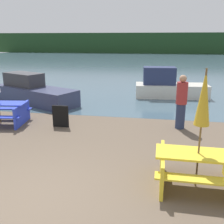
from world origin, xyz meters
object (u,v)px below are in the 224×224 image
Objects in this scene: boat at (33,92)px; boat_second at (168,86)px; person at (181,102)px; signboard at (61,116)px; picnic_table_yellow at (197,166)px; umbrella_gold at (204,98)px.

boat is 1.21× the size of boat_second.
signboard is at bearing -172.04° from person.
picnic_table_yellow is 0.45× the size of boat_second.
person is (-0.06, 3.66, 0.46)m from picnic_table_yellow.
boat_second is at bearing 92.20° from picnic_table_yellow.
boat_second is at bearing 92.20° from umbrella_gold.
umbrella_gold is at bearing -92.71° from boat_second.
picnic_table_yellow is 0.37× the size of boat.
boat is 6.70m from boat_second.
picnic_table_yellow is 1.40m from umbrella_gold.
person is at bearing 7.96° from signboard.
person is at bearing 3.27° from boat.
signboard reaches higher than picnic_table_yellow.
umbrella_gold reaches higher than person.
signboard is (-4.08, 3.10, -1.48)m from umbrella_gold.
boat is at bearing 136.59° from umbrella_gold.
umbrella_gold is at bearing -18.59° from boat.
boat_second is (-0.33, 8.60, -1.30)m from umbrella_gold.
person is at bearing 90.96° from picnic_table_yellow.
signboard is at bearing 142.78° from umbrella_gold.
picnic_table_yellow is 0.94× the size of person.
umbrella_gold is 8.70m from boat_second.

